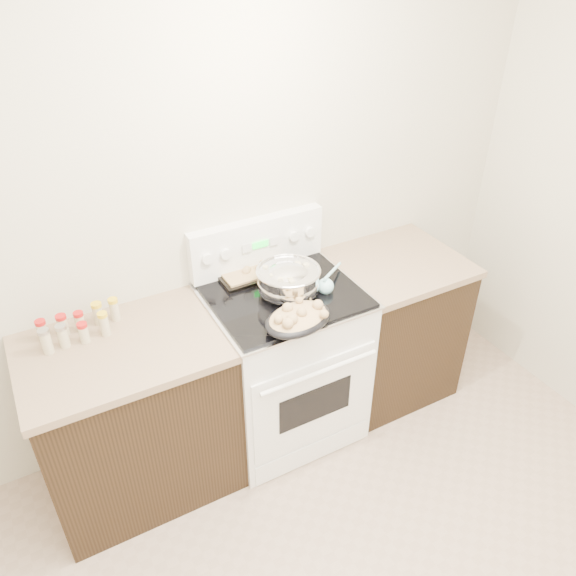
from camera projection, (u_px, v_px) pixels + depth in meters
room_shell at (444, 367)px, 1.25m from camera, size 4.10×3.60×2.75m
counter_left at (136, 416)px, 2.79m from camera, size 0.93×0.67×0.92m
counter_right at (388, 325)px, 3.41m from camera, size 0.73×0.67×0.92m
kitchen_range at (283, 360)px, 3.10m from camera, size 0.78×0.73×1.22m
mixing_bowl at (288, 282)px, 2.80m from camera, size 0.40×0.40×0.19m
roasting_pan at (298, 318)px, 2.59m from camera, size 0.39×0.31×0.12m
baking_sheet at (254, 268)px, 3.01m from camera, size 0.41×0.29×0.06m
wooden_spoon at (299, 301)px, 2.77m from camera, size 0.11×0.27×0.04m
blue_ladle at (326, 285)px, 2.85m from camera, size 0.24×0.21×0.11m
spice_jars at (77, 326)px, 2.56m from camera, size 0.37×0.16×0.13m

